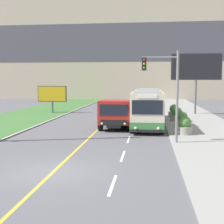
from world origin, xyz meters
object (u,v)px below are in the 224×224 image
object	(u,v)px
billboard_large	(196,68)
planter_round_second	(182,120)
traffic_light_mast	(167,85)
planter_round_third	(177,115)
planter_round_far	(174,111)
city_bus	(148,107)
dump_truck	(116,114)
billboard_small	(52,95)
planter_round_near	(185,126)

from	to	relation	value
billboard_large	planter_round_second	bearing A→B (deg)	-103.68
traffic_light_mast	planter_round_third	xyz separation A→B (m)	(1.57, 10.57, -3.00)
traffic_light_mast	billboard_large	world-z (taller)	billboard_large
traffic_light_mast	billboard_large	distance (m)	18.06
billboard_large	traffic_light_mast	bearing A→B (deg)	-103.75
traffic_light_mast	planter_round_far	world-z (taller)	traffic_light_mast
city_bus	planter_round_far	size ratio (longest dim) A/B	9.30
dump_truck	billboard_small	distance (m)	14.88
city_bus	billboard_small	bearing A→B (deg)	142.67
dump_truck	planter_round_far	distance (m)	10.20
billboard_small	planter_round_near	bearing A→B (deg)	-44.68
planter_round_near	planter_round_third	size ratio (longest dim) A/B	0.95
planter_round_second	planter_round_third	xyz separation A→B (m)	(-0.11, 3.73, 0.03)
city_bus	planter_round_third	size ratio (longest dim) A/B	8.96
city_bus	billboard_small	world-z (taller)	billboard_small
city_bus	billboard_small	size ratio (longest dim) A/B	3.45
dump_truck	planter_round_second	xyz separation A→B (m)	(5.41, 1.23, -0.57)
planter_round_second	planter_round_third	world-z (taller)	planter_round_third
dump_truck	traffic_light_mast	bearing A→B (deg)	-56.46
billboard_large	dump_truck	bearing A→B (deg)	-124.02
traffic_light_mast	billboard_small	world-z (taller)	traffic_light_mast
planter_round_third	planter_round_near	bearing A→B (deg)	-90.56
dump_truck	planter_round_near	size ratio (longest dim) A/B	4.87
dump_truck	planter_round_near	bearing A→B (deg)	-25.58
billboard_small	planter_round_third	bearing A→B (deg)	-25.05
planter_round_second	billboard_small	bearing A→B (deg)	144.25
billboard_large	planter_round_far	size ratio (longest dim) A/B	5.34
planter_round_near	planter_round_second	distance (m)	3.73
planter_round_second	planter_round_third	bearing A→B (deg)	91.75
traffic_light_mast	dump_truck	bearing A→B (deg)	123.54
billboard_large	billboard_small	distance (m)	17.41
billboard_small	planter_round_far	size ratio (longest dim) A/B	2.70
dump_truck	billboard_large	bearing A→B (deg)	55.98
city_bus	dump_truck	distance (m)	3.79
planter_round_far	planter_round_near	bearing A→B (deg)	-90.52
billboard_small	billboard_large	bearing A→B (deg)	0.50
billboard_large	planter_round_far	xyz separation A→B (m)	(-2.67, -3.17, -4.68)
dump_truck	billboard_large	world-z (taller)	billboard_large
traffic_light_mast	billboard_small	bearing A→B (deg)	126.59
city_bus	planter_round_second	bearing A→B (deg)	-28.69
dump_truck	planter_round_far	world-z (taller)	dump_truck
city_bus	dump_truck	world-z (taller)	city_bus
city_bus	planter_round_near	world-z (taller)	city_bus
planter_round_third	planter_round_second	bearing A→B (deg)	-88.25
billboard_large	planter_round_near	distance (m)	15.35
city_bus	billboard_large	distance (m)	11.22
planter_round_near	planter_round_far	bearing A→B (deg)	89.48
planter_round_second	planter_round_far	bearing A→B (deg)	90.66
city_bus	planter_round_third	distance (m)	3.62
dump_truck	billboard_small	world-z (taller)	billboard_small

